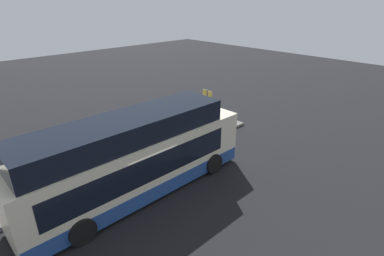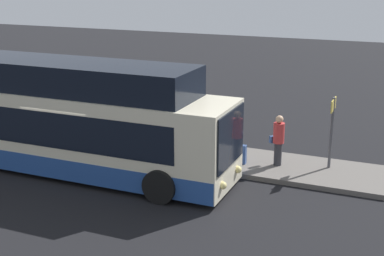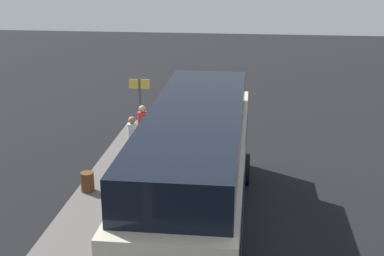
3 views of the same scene
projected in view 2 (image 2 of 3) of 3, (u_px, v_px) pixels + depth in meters
ground at (79, 172)px, 18.53m from camera, size 80.00×80.00×0.00m
platform at (122, 145)px, 21.12m from camera, size 20.00×2.73×0.17m
bus_lead at (75, 124)px, 18.15m from camera, size 11.11×2.87×3.83m
passenger_boarding at (278, 138)px, 18.44m from camera, size 0.64×0.61×1.79m
passenger_waiting at (237, 133)px, 19.05m from camera, size 0.60×0.48×1.79m
passenger_with_bags at (137, 129)px, 19.46m from camera, size 0.51×0.51×1.81m
suitcase at (240, 154)px, 18.78m from camera, size 0.43×0.18×0.92m
sign_post at (332, 123)px, 18.01m from camera, size 0.10×0.88×2.48m
trash_bin at (180, 134)px, 21.06m from camera, size 0.44×0.44×0.65m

